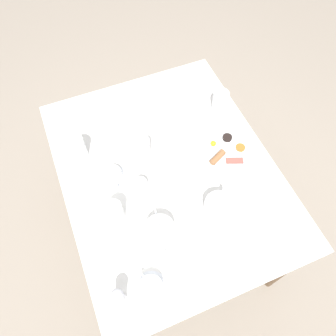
{
  "coord_description": "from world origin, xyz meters",
  "views": [
    {
      "loc": [
        0.29,
        0.7,
        2.08
      ],
      "look_at": [
        0.0,
        0.0,
        0.78
      ],
      "focal_mm": 35.0,
      "sensor_mm": 36.0,
      "label": 1
    }
  ],
  "objects_px": {
    "spoon_for_tea": "(266,251)",
    "knife_by_plate": "(161,128)",
    "teapot_near": "(160,232)",
    "water_glass_short": "(114,214)",
    "wine_glass_spare": "(220,102)",
    "breakfast_plate": "(225,151)",
    "teacup_with_saucer_right": "(151,288)",
    "fork_spare": "(67,120)",
    "pepper_grinder": "(145,144)",
    "teapot_far": "(218,208)",
    "water_glass_tall": "(77,149)",
    "creamer_jug": "(140,187)",
    "fork_by_plate": "(108,124)",
    "teacup_with_saucer_left": "(112,176)",
    "salt_grinder": "(118,297)"
  },
  "relations": [
    {
      "from": "water_glass_short",
      "to": "pepper_grinder",
      "type": "xyz_separation_m",
      "value": [
        -0.24,
        -0.28,
        -0.0
      ]
    },
    {
      "from": "teacup_with_saucer_right",
      "to": "fork_by_plate",
      "type": "xyz_separation_m",
      "value": [
        -0.08,
        -0.83,
        -0.02
      ]
    },
    {
      "from": "fork_by_plate",
      "to": "teapot_near",
      "type": "bearing_deg",
      "value": 92.6
    },
    {
      "from": "fork_by_plate",
      "to": "spoon_for_tea",
      "type": "height_order",
      "value": "same"
    },
    {
      "from": "teapot_near",
      "to": "pepper_grinder",
      "type": "xyz_separation_m",
      "value": [
        -0.09,
        -0.42,
        0.02
      ]
    },
    {
      "from": "teacup_with_saucer_right",
      "to": "wine_glass_spare",
      "type": "distance_m",
      "value": 0.95
    },
    {
      "from": "teapot_near",
      "to": "water_glass_short",
      "type": "distance_m",
      "value": 0.2
    },
    {
      "from": "teapot_far",
      "to": "wine_glass_spare",
      "type": "relative_size",
      "value": 1.38
    },
    {
      "from": "breakfast_plate",
      "to": "spoon_for_tea",
      "type": "relative_size",
      "value": 1.85
    },
    {
      "from": "water_glass_short",
      "to": "fork_spare",
      "type": "relative_size",
      "value": 0.82
    },
    {
      "from": "teacup_with_saucer_right",
      "to": "fork_spare",
      "type": "xyz_separation_m",
      "value": [
        0.11,
        -0.93,
        -0.02
      ]
    },
    {
      "from": "teapot_far",
      "to": "teacup_with_saucer_right",
      "type": "height_order",
      "value": "teapot_far"
    },
    {
      "from": "pepper_grinder",
      "to": "teapot_far",
      "type": "bearing_deg",
      "value": 113.4
    },
    {
      "from": "teacup_with_saucer_left",
      "to": "teacup_with_saucer_right",
      "type": "xyz_separation_m",
      "value": [
        0.01,
        0.52,
        -0.0
      ]
    },
    {
      "from": "breakfast_plate",
      "to": "water_glass_short",
      "type": "xyz_separation_m",
      "value": [
        0.59,
        0.13,
        0.06
      ]
    },
    {
      "from": "creamer_jug",
      "to": "water_glass_tall",
      "type": "bearing_deg",
      "value": -54.04
    },
    {
      "from": "wine_glass_spare",
      "to": "spoon_for_tea",
      "type": "xyz_separation_m",
      "value": [
        0.16,
        0.74,
        -0.06
      ]
    },
    {
      "from": "fork_by_plate",
      "to": "knife_by_plate",
      "type": "height_order",
      "value": "same"
    },
    {
      "from": "wine_glass_spare",
      "to": "pepper_grinder",
      "type": "xyz_separation_m",
      "value": [
        0.44,
        0.1,
        0.0
      ]
    },
    {
      "from": "teacup_with_saucer_right",
      "to": "knife_by_plate",
      "type": "relative_size",
      "value": 0.79
    },
    {
      "from": "teapot_near",
      "to": "teacup_with_saucer_left",
      "type": "bearing_deg",
      "value": 26.67
    },
    {
      "from": "teacup_with_saucer_right",
      "to": "water_glass_short",
      "type": "relative_size",
      "value": 1.05
    },
    {
      "from": "water_glass_short",
      "to": "teacup_with_saucer_left",
      "type": "bearing_deg",
      "value": -103.19
    },
    {
      "from": "fork_by_plate",
      "to": "creamer_jug",
      "type": "bearing_deg",
      "value": 93.58
    },
    {
      "from": "knife_by_plate",
      "to": "salt_grinder",
      "type": "bearing_deg",
      "value": 57.75
    },
    {
      "from": "knife_by_plate",
      "to": "pepper_grinder",
      "type": "bearing_deg",
      "value": 42.0
    },
    {
      "from": "teapot_near",
      "to": "teacup_with_saucer_right",
      "type": "relative_size",
      "value": 1.48
    },
    {
      "from": "fork_by_plate",
      "to": "fork_spare",
      "type": "relative_size",
      "value": 0.86
    },
    {
      "from": "knife_by_plate",
      "to": "fork_spare",
      "type": "xyz_separation_m",
      "value": [
        0.43,
        -0.23,
        0.0
      ]
    },
    {
      "from": "water_glass_tall",
      "to": "wine_glass_spare",
      "type": "height_order",
      "value": "water_glass_tall"
    },
    {
      "from": "water_glass_tall",
      "to": "pepper_grinder",
      "type": "relative_size",
      "value": 1.04
    },
    {
      "from": "teacup_with_saucer_right",
      "to": "water_glass_short",
      "type": "xyz_separation_m",
      "value": [
        0.04,
        -0.32,
        0.04
      ]
    },
    {
      "from": "pepper_grinder",
      "to": "fork_by_plate",
      "type": "height_order",
      "value": "pepper_grinder"
    },
    {
      "from": "teapot_far",
      "to": "spoon_for_tea",
      "type": "height_order",
      "value": "teapot_far"
    },
    {
      "from": "water_glass_short",
      "to": "creamer_jug",
      "type": "distance_m",
      "value": 0.17
    },
    {
      "from": "teacup_with_saucer_right",
      "to": "pepper_grinder",
      "type": "relative_size",
      "value": 1.11
    },
    {
      "from": "spoon_for_tea",
      "to": "fork_by_plate",
      "type": "bearing_deg",
      "value": -65.03
    },
    {
      "from": "wine_glass_spare",
      "to": "knife_by_plate",
      "type": "bearing_deg",
      "value": -0.6
    },
    {
      "from": "teapot_near",
      "to": "wine_glass_spare",
      "type": "height_order",
      "value": "wine_glass_spare"
    },
    {
      "from": "spoon_for_tea",
      "to": "knife_by_plate",
      "type": "bearing_deg",
      "value": -77.51
    },
    {
      "from": "spoon_for_tea",
      "to": "fork_spare",
      "type": "xyz_separation_m",
      "value": [
        0.59,
        -0.97,
        0.0
      ]
    },
    {
      "from": "creamer_jug",
      "to": "knife_by_plate",
      "type": "bearing_deg",
      "value": -126.28
    },
    {
      "from": "wine_glass_spare",
      "to": "breakfast_plate",
      "type": "bearing_deg",
      "value": 70.19
    },
    {
      "from": "salt_grinder",
      "to": "spoon_for_tea",
      "type": "xyz_separation_m",
      "value": [
        -0.61,
        0.05,
        -0.06
      ]
    },
    {
      "from": "teapot_near",
      "to": "pepper_grinder",
      "type": "bearing_deg",
      "value": -2.45
    },
    {
      "from": "water_glass_short",
      "to": "teacup_with_saucer_right",
      "type": "bearing_deg",
      "value": 96.65
    },
    {
      "from": "fork_spare",
      "to": "creamer_jug",
      "type": "bearing_deg",
      "value": 112.27
    },
    {
      "from": "teapot_near",
      "to": "fork_by_plate",
      "type": "xyz_separation_m",
      "value": [
        0.03,
        -0.65,
        -0.05
      ]
    },
    {
      "from": "teacup_with_saucer_left",
      "to": "fork_by_plate",
      "type": "bearing_deg",
      "value": -102.86
    },
    {
      "from": "pepper_grinder",
      "to": "knife_by_plate",
      "type": "distance_m",
      "value": 0.17
    }
  ]
}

